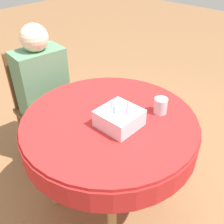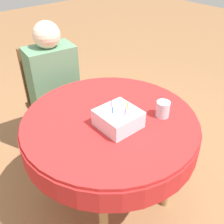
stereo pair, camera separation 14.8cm
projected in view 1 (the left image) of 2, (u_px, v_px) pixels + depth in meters
ground_plane at (110, 200)px, 1.97m from camera, size 12.00×12.00×0.00m
dining_table at (110, 130)px, 1.58m from camera, size 1.05×1.05×0.76m
chair at (41, 102)px, 2.19m from camera, size 0.46×0.46×0.92m
person at (43, 85)px, 2.01m from camera, size 0.39×0.35×1.15m
birthday_cake at (119, 118)px, 1.45m from camera, size 0.21×0.21×0.14m
drinking_glass at (161, 106)px, 1.55m from camera, size 0.08×0.08×0.10m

